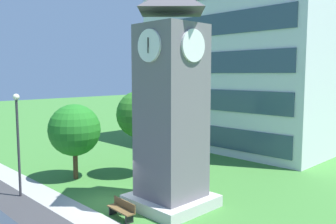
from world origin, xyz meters
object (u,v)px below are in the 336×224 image
street_lamp (18,133)px  tree_by_building (140,115)px  clock_tower (171,111)px  tree_streetside (75,130)px  park_bench (122,209)px

street_lamp → tree_by_building: bearing=77.2°
clock_tower → street_lamp: (-7.18, -5.15, -1.44)m
clock_tower → street_lamp: clock_tower is taller
clock_tower → tree_streetside: bearing=-172.3°
park_bench → tree_streetside: tree_streetside is taller
park_bench → street_lamp: street_lamp is taller
street_lamp → tree_by_building: 7.79m
tree_streetside → tree_by_building: bearing=53.5°
park_bench → tree_by_building: size_ratio=0.31×
clock_tower → park_bench: 5.49m
tree_by_building → tree_streetside: 4.47m
tree_by_building → park_bench: bearing=-47.0°
clock_tower → tree_streetside: 8.32m
park_bench → street_lamp: bearing=-161.0°
tree_by_building → street_lamp: bearing=-102.8°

